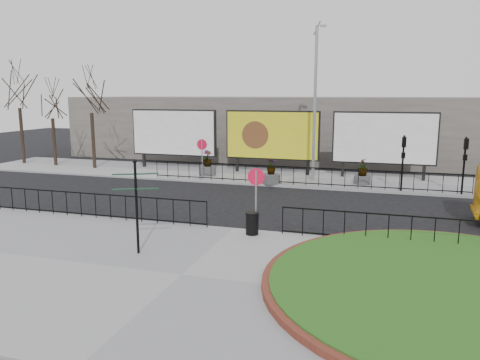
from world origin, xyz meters
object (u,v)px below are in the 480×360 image
at_px(billboard_mid, 272,136).
at_px(planter_c, 362,174).
at_px(planter_b, 271,175).
at_px(fingerpost_sign, 136,197).
at_px(lamp_post, 315,102).
at_px(litter_bin, 252,223).
at_px(planter_a, 207,166).

distance_m(billboard_mid, planter_c, 6.59).
bearing_deg(planter_b, planter_c, 14.72).
bearing_deg(fingerpost_sign, planter_c, 43.69).
height_order(lamp_post, litter_bin, lamp_post).
xyz_separation_m(litter_bin, planter_c, (3.49, 11.34, 0.16)).
distance_m(planter_b, planter_c, 5.28).
bearing_deg(litter_bin, billboard_mid, 100.09).
xyz_separation_m(lamp_post, fingerpost_sign, (-3.62, -14.71, -2.83)).
bearing_deg(lamp_post, planter_b, -144.11).
bearing_deg(planter_c, planter_a, 178.47).
xyz_separation_m(lamp_post, planter_a, (-6.79, -0.00, -4.15)).
bearing_deg(planter_c, planter_b, -165.28).
bearing_deg(litter_bin, lamp_post, 87.08).
bearing_deg(planter_c, lamp_post, 174.90).
height_order(billboard_mid, planter_c, billboard_mid).
bearing_deg(billboard_mid, planter_a, -152.45).
xyz_separation_m(fingerpost_sign, planter_b, (1.41, 13.11, -1.39)).
xyz_separation_m(billboard_mid, lamp_post, (3.01, -1.97, 2.23)).
height_order(billboard_mid, planter_b, billboard_mid).
bearing_deg(billboard_mid, planter_b, -77.43).
relative_size(litter_bin, planter_b, 0.57).
bearing_deg(lamp_post, planter_c, -5.10).
distance_m(billboard_mid, planter_a, 4.68).
bearing_deg(planter_c, litter_bin, -107.10).
height_order(billboard_mid, lamp_post, lamp_post).
bearing_deg(litter_bin, planter_b, 99.19).
xyz_separation_m(planter_a, planter_b, (4.58, -1.60, -0.07)).
relative_size(litter_bin, planter_a, 0.52).
bearing_deg(lamp_post, billboard_mid, 146.75).
bearing_deg(planter_b, lamp_post, 35.89).
bearing_deg(planter_b, planter_a, 160.73).
xyz_separation_m(billboard_mid, litter_bin, (2.41, -13.57, -2.05)).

